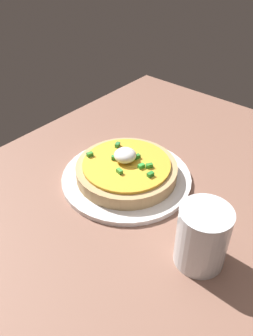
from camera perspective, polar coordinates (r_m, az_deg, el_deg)
dining_table at (r=68.00cm, az=3.96°, el=-6.01°), size 95.49×75.68×2.69cm
plate at (r=71.11cm, az=0.00°, el=-1.61°), size 26.53×26.53×1.03cm
pizza at (r=69.76cm, az=-0.01°, el=-0.18°), size 20.55×20.55×5.89cm
cup_far at (r=54.92cm, az=12.35°, el=-11.40°), size 8.05×8.05×10.54cm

